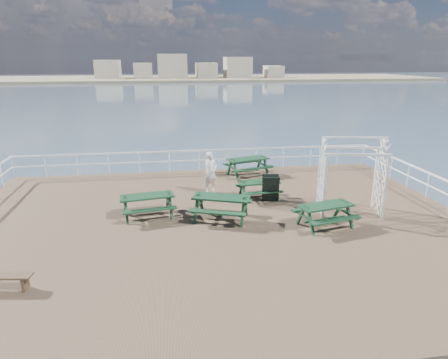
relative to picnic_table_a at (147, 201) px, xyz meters
The scene contains 12 objects.
ground 2.70m from the picnic_table_a, 24.10° to the right, with size 18.00×14.00×0.30m, color brown.
sea_backdrop 133.84m from the picnic_table_a, 83.60° to the left, with size 300.00×300.00×9.20m.
railing 2.77m from the picnic_table_a, 33.26° to the left, with size 17.77×13.76×1.10m.
picnic_table_a is the anchor object (origin of this frame).
picnic_table_b 4.63m from the picnic_table_a, 16.66° to the left, with size 1.74×1.45×0.80m.
picnic_table_c 6.57m from the picnic_table_a, 44.81° to the left, with size 2.36×2.10×0.97m.
picnic_table_d 2.67m from the picnic_table_a, 14.21° to the right, with size 2.41×2.19×0.96m.
picnic_table_e 6.25m from the picnic_table_a, 16.89° to the right, with size 2.10×1.83×0.89m.
flat_bench_far 5.51m from the picnic_table_a, 127.85° to the right, with size 1.45×0.53×0.41m.
trellis_arbor 7.43m from the picnic_table_a, ahead, with size 2.49×1.67×2.84m.
sandwich_board 4.87m from the picnic_table_a, 10.52° to the left, with size 0.73×0.60×1.08m.
person 3.48m from the picnic_table_a, 42.24° to the left, with size 0.64×0.42×1.76m, color white.
Camera 1 is at (-1.65, -12.66, 5.51)m, focal length 32.00 mm.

